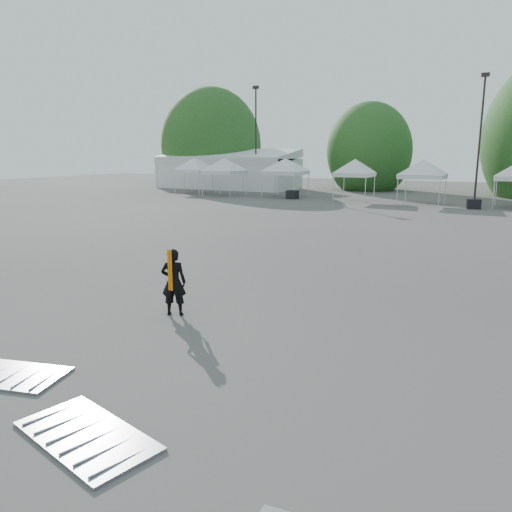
% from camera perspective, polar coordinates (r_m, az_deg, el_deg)
% --- Properties ---
extents(ground, '(120.00, 120.00, 0.00)m').
position_cam_1_polar(ground, '(13.84, -0.89, -4.36)').
color(ground, '#474442').
rests_on(ground, ground).
extents(marquee, '(15.00, 6.25, 4.23)m').
position_cam_1_polar(marquee, '(54.65, -3.27, 9.79)').
color(marquee, silver).
rests_on(marquee, ground).
extents(light_pole_west, '(0.60, 0.25, 10.30)m').
position_cam_1_polar(light_pole_west, '(51.80, -0.02, 13.91)').
color(light_pole_west, black).
rests_on(light_pole_west, ground).
extents(light_pole_east, '(0.60, 0.25, 9.80)m').
position_cam_1_polar(light_pole_east, '(43.78, 24.28, 12.96)').
color(light_pole_east, black).
rests_on(light_pole_east, ground).
extents(tree_far_w, '(4.80, 4.80, 7.30)m').
position_cam_1_polar(tree_far_w, '(59.30, -5.13, 12.40)').
color(tree_far_w, '#382314').
rests_on(tree_far_w, ground).
extents(tree_mid_w, '(4.16, 4.16, 6.33)m').
position_cam_1_polar(tree_mid_w, '(53.60, 12.80, 11.58)').
color(tree_mid_w, '#382314').
rests_on(tree_mid_w, ground).
extents(tent_a, '(4.21, 4.21, 3.88)m').
position_cam_1_polar(tent_a, '(48.65, -7.02, 10.77)').
color(tent_a, silver).
rests_on(tent_a, ground).
extents(tent_b, '(4.34, 4.34, 3.88)m').
position_cam_1_polar(tent_b, '(45.50, -3.65, 10.76)').
color(tent_b, silver).
rests_on(tent_b, ground).
extents(tent_c, '(4.64, 4.64, 3.88)m').
position_cam_1_polar(tent_c, '(44.17, 3.39, 10.74)').
color(tent_c, silver).
rests_on(tent_c, ground).
extents(tent_d, '(3.92, 3.92, 3.88)m').
position_cam_1_polar(tent_d, '(41.06, 11.26, 10.46)').
color(tent_d, silver).
rests_on(tent_d, ground).
extents(tent_e, '(4.44, 4.44, 3.88)m').
position_cam_1_polar(tent_e, '(39.42, 18.61, 10.03)').
color(tent_e, silver).
rests_on(tent_e, ground).
extents(man, '(0.70, 0.60, 1.63)m').
position_cam_1_polar(man, '(12.05, -9.40, -2.94)').
color(man, black).
rests_on(man, ground).
extents(barrier_left, '(2.28, 1.54, 0.07)m').
position_cam_1_polar(barrier_left, '(10.00, -26.78, -11.97)').
color(barrier_left, '#95979C').
rests_on(barrier_left, ground).
extents(barrier_mid, '(2.34, 1.55, 0.07)m').
position_cam_1_polar(barrier_mid, '(7.64, -18.79, -18.85)').
color(barrier_mid, '#95979C').
rests_on(barrier_mid, ground).
extents(crate_west, '(0.96, 0.77, 0.70)m').
position_cam_1_polar(crate_west, '(42.18, 4.18, 7.00)').
color(crate_west, black).
rests_on(crate_west, ground).
extents(crate_mid, '(1.00, 0.86, 0.67)m').
position_cam_1_polar(crate_mid, '(37.73, 23.64, 5.46)').
color(crate_mid, black).
rests_on(crate_mid, ground).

